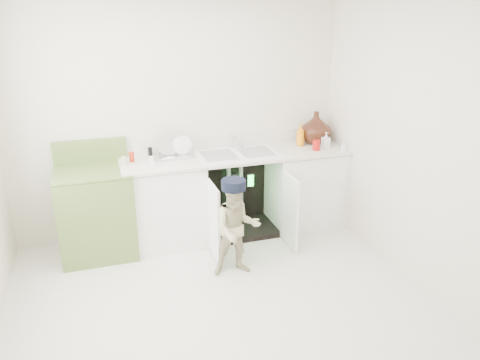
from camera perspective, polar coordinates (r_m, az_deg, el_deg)
ground at (r=4.15m, az=-2.62°, el=-14.33°), size 3.50×3.50×0.00m
room_shell at (r=3.59m, az=-2.94°, el=2.30°), size 6.00×5.50×1.26m
counter_run at (r=5.10m, az=0.09°, el=-1.25°), size 2.44×1.02×1.26m
avocado_stove at (r=4.87m, az=-17.09°, el=-3.57°), size 0.72×0.65×1.11m
repair_worker at (r=4.29m, az=-0.40°, el=-5.78°), size 0.57×0.69×0.93m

